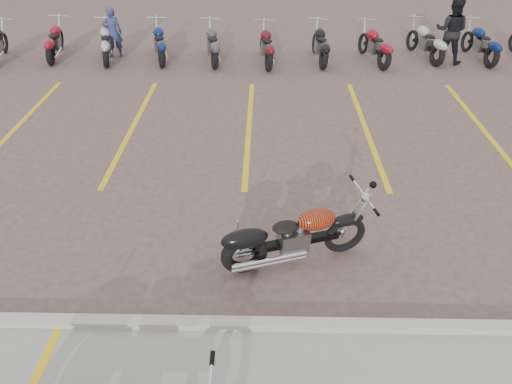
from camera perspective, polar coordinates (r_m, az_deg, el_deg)
ground at (r=8.26m, az=-1.69°, el=-4.76°), size 100.00×100.00×0.00m
curb at (r=6.75m, az=-2.47°, el=-14.85°), size 60.00×0.18×0.12m
parking_stripes at (r=11.67m, az=-0.81°, el=7.42°), size 38.00×5.50×0.01m
flame_cruiser at (r=7.44m, az=4.06°, el=-5.23°), size 2.22×0.82×0.94m
person_a at (r=16.83m, az=-16.05°, el=17.12°), size 0.62×0.48×1.52m
person_b at (r=16.72m, az=21.42°, el=16.78°), size 1.15×1.05×1.91m
bg_bike_row at (r=16.03m, az=7.19°, el=16.55°), size 20.78×2.08×1.10m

